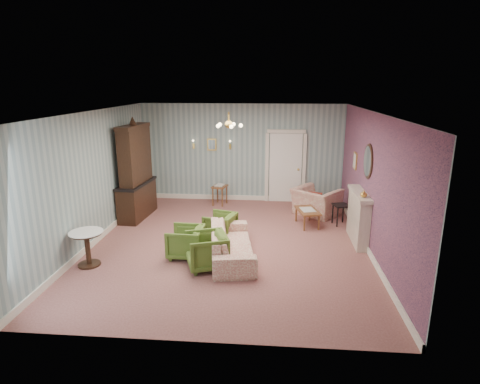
# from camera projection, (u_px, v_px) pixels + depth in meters

# --- Properties ---
(floor) EXTENTS (7.00, 7.00, 0.00)m
(floor) POSITION_uv_depth(u_px,v_px,m) (230.00, 244.00, 8.88)
(floor) COLOR #955F57
(floor) RESTS_ON ground
(ceiling) EXTENTS (7.00, 7.00, 0.00)m
(ceiling) POSITION_uv_depth(u_px,v_px,m) (229.00, 112.00, 8.11)
(ceiling) COLOR white
(ceiling) RESTS_ON ground
(wall_back) EXTENTS (6.00, 0.00, 6.00)m
(wall_back) POSITION_uv_depth(u_px,v_px,m) (242.00, 153.00, 11.86)
(wall_back) COLOR gray
(wall_back) RESTS_ON ground
(wall_front) EXTENTS (6.00, 0.00, 6.00)m
(wall_front) POSITION_uv_depth(u_px,v_px,m) (199.00, 245.00, 5.14)
(wall_front) COLOR gray
(wall_front) RESTS_ON ground
(wall_left) EXTENTS (0.00, 7.00, 7.00)m
(wall_left) POSITION_uv_depth(u_px,v_px,m) (94.00, 178.00, 8.74)
(wall_left) COLOR gray
(wall_left) RESTS_ON ground
(wall_right) EXTENTS (0.00, 7.00, 7.00)m
(wall_right) POSITION_uv_depth(u_px,v_px,m) (372.00, 184.00, 8.26)
(wall_right) COLOR gray
(wall_right) RESTS_ON ground
(wall_right_floral) EXTENTS (0.00, 7.00, 7.00)m
(wall_right_floral) POSITION_uv_depth(u_px,v_px,m) (372.00, 184.00, 8.26)
(wall_right_floral) COLOR #BE5F6E
(wall_right_floral) RESTS_ON ground
(door) EXTENTS (1.12, 0.12, 2.16)m
(door) POSITION_uv_depth(u_px,v_px,m) (285.00, 166.00, 11.82)
(door) COLOR white
(door) RESTS_ON floor
(olive_chair_a) EXTENTS (0.91, 0.93, 0.76)m
(olive_chair_a) POSITION_uv_depth(u_px,v_px,m) (207.00, 249.00, 7.66)
(olive_chair_a) COLOR #4D6C26
(olive_chair_a) RESTS_ON floor
(olive_chair_b) EXTENTS (0.67, 0.72, 0.71)m
(olive_chair_b) POSITION_uv_depth(u_px,v_px,m) (186.00, 240.00, 8.16)
(olive_chair_b) COLOR #4D6C26
(olive_chair_b) RESTS_ON floor
(olive_chair_c) EXTENTS (0.76, 0.78, 0.66)m
(olive_chair_c) POSITION_uv_depth(u_px,v_px,m) (220.00, 224.00, 9.15)
(olive_chair_c) COLOR #4D6C26
(olive_chair_c) RESTS_ON floor
(sofa_chintz) EXTENTS (0.95, 2.18, 0.82)m
(sofa_chintz) POSITION_uv_depth(u_px,v_px,m) (232.00, 238.00, 8.11)
(sofa_chintz) COLOR #A84C44
(sofa_chintz) RESTS_ON floor
(wingback_chair) EXTENTS (1.33, 1.28, 0.98)m
(wingback_chair) POSITION_uv_depth(u_px,v_px,m) (316.00, 197.00, 10.74)
(wingback_chair) COLOR #A84C44
(wingback_chair) RESTS_ON floor
(dresser) EXTENTS (0.66, 1.60, 2.60)m
(dresser) POSITION_uv_depth(u_px,v_px,m) (135.00, 169.00, 10.36)
(dresser) COLOR black
(dresser) RESTS_ON floor
(fireplace) EXTENTS (0.30, 1.40, 1.16)m
(fireplace) POSITION_uv_depth(u_px,v_px,m) (358.00, 217.00, 8.88)
(fireplace) COLOR beige
(fireplace) RESTS_ON floor
(mantel_vase) EXTENTS (0.15, 0.15, 0.15)m
(mantel_vase) POSITION_uv_depth(u_px,v_px,m) (364.00, 194.00, 8.33)
(mantel_vase) COLOR gold
(mantel_vase) RESTS_ON fireplace
(oval_mirror) EXTENTS (0.04, 0.76, 0.84)m
(oval_mirror) POSITION_uv_depth(u_px,v_px,m) (368.00, 161.00, 8.54)
(oval_mirror) COLOR white
(oval_mirror) RESTS_ON wall_right
(framed_print) EXTENTS (0.04, 0.34, 0.42)m
(framed_print) POSITION_uv_depth(u_px,v_px,m) (355.00, 161.00, 9.90)
(framed_print) COLOR gold
(framed_print) RESTS_ON wall_right
(coffee_table) EXTENTS (0.64, 0.91, 0.42)m
(coffee_table) POSITION_uv_depth(u_px,v_px,m) (307.00, 218.00, 9.98)
(coffee_table) COLOR brown
(coffee_table) RESTS_ON floor
(side_table_black) EXTENTS (0.44, 0.44, 0.54)m
(side_table_black) POSITION_uv_depth(u_px,v_px,m) (340.00, 215.00, 10.02)
(side_table_black) COLOR black
(side_table_black) RESTS_ON floor
(pedestal_table) EXTENTS (0.85, 0.85, 0.71)m
(pedestal_table) POSITION_uv_depth(u_px,v_px,m) (88.00, 249.00, 7.76)
(pedestal_table) COLOR black
(pedestal_table) RESTS_ON floor
(nesting_table) EXTENTS (0.48, 0.55, 0.62)m
(nesting_table) POSITION_uv_depth(u_px,v_px,m) (220.00, 194.00, 11.68)
(nesting_table) COLOR brown
(nesting_table) RESTS_ON floor
(gilt_mirror_back) EXTENTS (0.28, 0.06, 0.36)m
(gilt_mirror_back) POSITION_uv_depth(u_px,v_px,m) (212.00, 145.00, 11.83)
(gilt_mirror_back) COLOR gold
(gilt_mirror_back) RESTS_ON wall_back
(sconce_left) EXTENTS (0.16, 0.12, 0.30)m
(sconce_left) POSITION_uv_depth(u_px,v_px,m) (193.00, 144.00, 11.85)
(sconce_left) COLOR gold
(sconce_left) RESTS_ON wall_back
(sconce_right) EXTENTS (0.16, 0.12, 0.30)m
(sconce_right) POSITION_uv_depth(u_px,v_px,m) (230.00, 145.00, 11.77)
(sconce_right) COLOR gold
(sconce_right) RESTS_ON wall_back
(chandelier) EXTENTS (0.56, 0.56, 0.36)m
(chandelier) POSITION_uv_depth(u_px,v_px,m) (229.00, 125.00, 8.19)
(chandelier) COLOR gold
(chandelier) RESTS_ON ceiling
(burgundy_cushion) EXTENTS (0.41, 0.28, 0.39)m
(burgundy_cushion) POSITION_uv_depth(u_px,v_px,m) (315.00, 199.00, 10.60)
(burgundy_cushion) COLOR maroon
(burgundy_cushion) RESTS_ON wingback_chair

